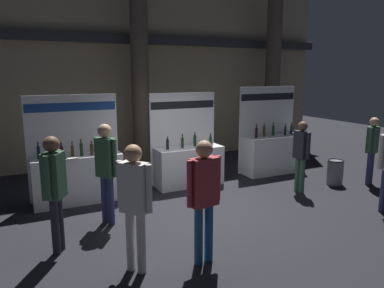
% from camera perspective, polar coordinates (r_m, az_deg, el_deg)
% --- Properties ---
extents(ground_plane, '(27.13, 27.13, 0.00)m').
position_cam_1_polar(ground_plane, '(7.46, 1.50, -10.37)').
color(ground_plane, black).
extents(hall_colonnade, '(13.57, 1.31, 6.68)m').
position_cam_1_polar(hall_colonnade, '(11.16, -9.54, 13.72)').
color(hall_colonnade, gray).
rests_on(hall_colonnade, ground_plane).
extents(exhibitor_booth_0, '(1.92, 0.72, 2.27)m').
position_cam_1_polar(exhibitor_booth_0, '(8.16, -17.50, -4.53)').
color(exhibitor_booth_0, white).
rests_on(exhibitor_booth_0, ground_plane).
extents(exhibitor_booth_1, '(1.74, 0.66, 2.25)m').
position_cam_1_polar(exhibitor_booth_1, '(8.93, -0.62, -2.85)').
color(exhibitor_booth_1, white).
rests_on(exhibitor_booth_1, ground_plane).
extents(exhibitor_booth_2, '(1.81, 0.66, 2.36)m').
position_cam_1_polar(exhibitor_booth_2, '(10.27, 12.47, -1.03)').
color(exhibitor_booth_2, white).
rests_on(exhibitor_booth_2, ground_plane).
extents(trash_bin, '(0.38, 0.38, 0.62)m').
position_cam_1_polar(trash_bin, '(9.70, 21.52, -4.13)').
color(trash_bin, slate).
rests_on(trash_bin, ground_plane).
extents(visitor_0, '(0.38, 0.44, 1.82)m').
position_cam_1_polar(visitor_0, '(5.86, -20.77, -5.88)').
color(visitor_0, '#23232D').
rests_on(visitor_0, ground_plane).
extents(visitor_1, '(0.23, 0.51, 1.66)m').
position_cam_1_polar(visitor_1, '(8.66, 16.75, -1.09)').
color(visitor_1, '#33563D').
rests_on(visitor_1, ground_plane).
extents(visitor_2, '(0.36, 0.45, 1.85)m').
position_cam_1_polar(visitor_2, '(6.70, -13.32, -3.28)').
color(visitor_2, navy).
rests_on(visitor_2, ground_plane).
extents(visitor_6, '(0.57, 0.27, 1.82)m').
position_cam_1_polar(visitor_6, '(5.17, 1.90, -7.40)').
color(visitor_6, navy).
rests_on(visitor_6, ground_plane).
extents(visitor_7, '(0.46, 0.32, 1.67)m').
position_cam_1_polar(visitor_7, '(9.90, 26.39, -0.24)').
color(visitor_7, navy).
rests_on(visitor_7, ground_plane).
extents(visitor_8, '(0.39, 0.45, 1.81)m').
position_cam_1_polar(visitor_8, '(5.01, -9.00, -8.30)').
color(visitor_8, silver).
rests_on(visitor_8, ground_plane).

